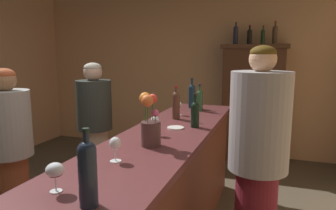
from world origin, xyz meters
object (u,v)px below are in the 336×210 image
object	(u,v)px
display_cabinet	(252,101)
patron_in_grey	(10,150)
wine_glass_rear	(115,144)
cheese_plate	(176,128)
wine_bottle_syrah	(200,99)
display_bottle_midright	(275,34)
wine_bottle_malbec	(88,171)
display_bottle_midleft	(250,36)
wine_glass_spare	(155,121)
wine_glass_mid	(179,105)
flower_arrangement	(150,123)
wine_bottle_pinot	(176,104)
bar_counter	(164,193)
patron_in_navy	(95,124)
wine_glass_front	(55,171)
wine_bottle_merlot	(195,113)
display_bottle_left	(236,34)
wine_bottle_rose	(192,95)
display_bottle_center	(263,36)
bartender	(258,162)

from	to	relation	value
display_cabinet	patron_in_grey	bearing A→B (deg)	-122.59
wine_glass_rear	cheese_plate	size ratio (longest dim) A/B	1.04
wine_bottle_syrah	display_bottle_midright	bearing A→B (deg)	62.99
wine_bottle_malbec	display_bottle_midleft	distance (m)	3.82
wine_glass_rear	wine_glass_spare	xyz separation A→B (m)	(0.00, 0.63, 0.01)
wine_glass_mid	flower_arrangement	xyz separation A→B (m)	(0.13, -1.10, 0.06)
wine_bottle_pinot	display_bottle_midright	world-z (taller)	display_bottle_midright
display_bottle_midleft	bar_counter	bearing A→B (deg)	-99.69
wine_bottle_malbec	patron_in_navy	distance (m)	2.35
bar_counter	patron_in_grey	bearing A→B (deg)	-167.41
wine_glass_spare	wine_glass_front	bearing A→B (deg)	-93.64
wine_bottle_merlot	display_bottle_left	xyz separation A→B (m)	(0.05, 2.24, 0.79)
cheese_plate	patron_in_grey	bearing A→B (deg)	-159.87
display_cabinet	flower_arrangement	world-z (taller)	display_cabinet
display_cabinet	wine_glass_mid	size ratio (longest dim) A/B	12.76
wine_glass_rear	patron_in_grey	size ratio (longest dim) A/B	0.10
wine_glass_mid	display_bottle_midright	world-z (taller)	display_bottle_midright
wine_bottle_malbec	display_bottle_left	xyz separation A→B (m)	(0.13, 3.74, 0.76)
patron_in_grey	wine_glass_mid	bearing A→B (deg)	11.39
wine_bottle_rose	wine_bottle_syrah	bearing A→B (deg)	-49.74
display_bottle_center	bartender	xyz separation A→B (m)	(0.11, -2.70, -0.97)
wine_glass_mid	wine_glass_rear	size ratio (longest dim) A/B	0.94
wine_glass_mid	wine_glass_rear	bearing A→B (deg)	-87.81
wine_bottle_merlot	wine_glass_mid	bearing A→B (deg)	121.71
flower_arrangement	wine_bottle_malbec	bearing A→B (deg)	-84.68
wine_bottle_rose	wine_bottle_pinot	xyz separation A→B (m)	(0.01, -0.65, -0.01)
cheese_plate	patron_in_navy	bearing A→B (deg)	153.43
cheese_plate	patron_in_navy	world-z (taller)	patron_in_navy
wine_bottle_rose	flower_arrangement	distance (m)	1.55
bar_counter	wine_glass_mid	size ratio (longest dim) A/B	21.46
wine_glass_front	wine_glass_rear	world-z (taller)	wine_glass_rear
wine_bottle_pinot	display_bottle_center	distance (m)	2.21
wine_bottle_syrah	flower_arrangement	world-z (taller)	flower_arrangement
wine_bottle_rose	display_bottle_midright	xyz separation A→B (m)	(0.87, 1.32, 0.76)
wine_glass_mid	display_bottle_center	world-z (taller)	display_bottle_center
display_bottle_midleft	display_bottle_midright	xyz separation A→B (m)	(0.35, 0.00, 0.02)
wine_glass_mid	patron_in_navy	world-z (taller)	patron_in_navy
wine_bottle_merlot	wine_glass_spare	distance (m)	0.42
patron_in_navy	bartender	size ratio (longest dim) A/B	0.91
cheese_plate	display_bottle_midright	bearing A→B (deg)	72.21
bar_counter	wine_bottle_pinot	distance (m)	0.87
wine_bottle_rose	wine_glass_spare	distance (m)	1.28
wine_bottle_merlot	display_bottle_midleft	distance (m)	2.38
bar_counter	flower_arrangement	bearing A→B (deg)	-86.65
wine_bottle_merlot	wine_glass_mid	distance (m)	0.55
wine_bottle_syrah	bartender	xyz separation A→B (m)	(0.69, -1.23, -0.22)
wine_bottle_pinot	display_bottle_midleft	world-z (taller)	display_bottle_midleft
wine_bottle_pinot	flower_arrangement	world-z (taller)	flower_arrangement
wine_bottle_syrah	display_bottle_midleft	xyz separation A→B (m)	(0.40, 1.47, 0.76)
wine_bottle_syrah	display_bottle_midright	xyz separation A→B (m)	(0.75, 1.47, 0.78)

